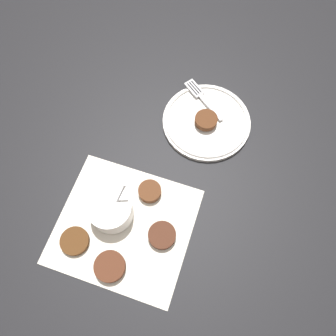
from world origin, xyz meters
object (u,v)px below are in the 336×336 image
(sauce_bowl, at_px, (110,212))
(serving_plate, at_px, (206,121))
(fritter_on_plate, at_px, (206,120))
(fork, at_px, (201,96))

(sauce_bowl, xyz_separation_m, serving_plate, (-0.11, -0.33, -0.02))
(sauce_bowl, distance_m, fritter_on_plate, 0.35)
(fork, bearing_deg, serving_plate, 124.83)
(fritter_on_plate, distance_m, fork, 0.08)
(sauce_bowl, xyz_separation_m, fritter_on_plate, (-0.11, -0.33, -0.00))
(sauce_bowl, height_order, serving_plate, sauce_bowl)
(serving_plate, relative_size, fritter_on_plate, 3.95)
(fritter_on_plate, bearing_deg, sauce_bowl, 71.10)
(sauce_bowl, distance_m, serving_plate, 0.35)
(serving_plate, bearing_deg, fritter_on_plate, 89.17)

